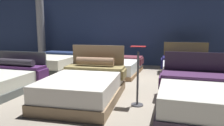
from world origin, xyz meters
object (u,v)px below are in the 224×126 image
bed_2 (202,97)px  bed_4 (116,66)px  bed_1 (85,86)px  bed_5 (188,69)px  bed_3 (55,62)px  support_pillar (41,23)px  price_sign (138,83)px

bed_2 → bed_4: (-2.35, 2.83, -0.03)m
bed_1 → bed_5: bed_1 is taller
bed_2 → bed_5: bed_5 is taller
bed_1 → bed_4: bearing=87.6°
bed_1 → bed_3: bed_1 is taller
bed_2 → bed_3: bed_2 is taller
support_pillar → bed_1: bearing=-47.6°
bed_4 → bed_1: bearing=-87.1°
bed_4 → bed_5: bearing=2.7°
bed_3 → price_sign: size_ratio=1.80×
bed_2 → support_pillar: bearing=146.6°
bed_3 → price_sign: 4.48m
price_sign → bed_1: bearing=174.6°
bed_4 → price_sign: (1.16, -2.86, 0.23)m
bed_4 → support_pillar: bearing=162.2°
bed_1 → bed_2: bed_1 is taller
bed_3 → bed_4: 2.30m
bed_2 → bed_5: (-0.03, 2.83, -0.01)m
support_pillar → bed_5: bearing=-12.8°
bed_3 → support_pillar: size_ratio=0.60×
bed_2 → bed_5: 2.83m
support_pillar → bed_2: bearing=-34.6°
price_sign → support_pillar: (-4.92, 4.25, 1.29)m
bed_2 → bed_5: size_ratio=1.00×
bed_1 → bed_5: 3.59m
price_sign → support_pillar: support_pillar is taller
bed_4 → support_pillar: size_ratio=0.60×
bed_1 → price_sign: (1.14, -0.11, 0.17)m
bed_3 → bed_4: bearing=2.5°
bed_3 → price_sign: (3.46, -2.85, 0.19)m
bed_5 → bed_2: bearing=-91.0°
bed_1 → price_sign: bearing=-8.2°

